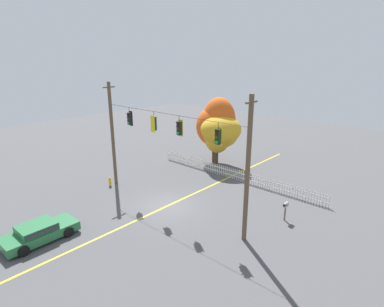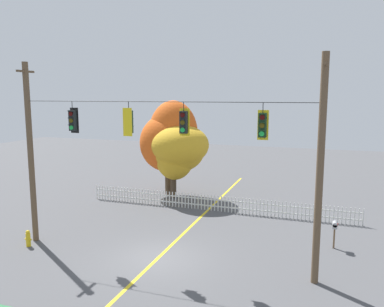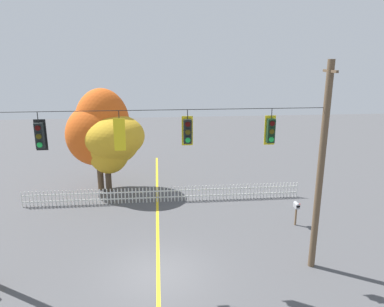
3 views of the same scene
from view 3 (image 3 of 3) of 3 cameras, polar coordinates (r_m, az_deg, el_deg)
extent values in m
plane|color=#4C4C4F|center=(16.22, -5.40, -18.56)|extent=(80.00, 80.00, 0.00)
cube|color=gold|center=(16.22, -5.40, -18.55)|extent=(0.16, 36.00, 0.01)
cylinder|color=brown|center=(15.71, 19.74, -2.55)|extent=(0.28, 0.28, 8.90)
cube|color=brown|center=(15.03, 21.15, 12.12)|extent=(0.10, 1.10, 0.10)
cylinder|color=black|center=(13.61, -6.15, 6.88)|extent=(13.36, 0.02, 0.02)
cylinder|color=black|center=(14.32, -23.32, 5.29)|extent=(0.03, 0.03, 0.41)
cube|color=black|center=(14.56, -22.89, 2.74)|extent=(0.43, 0.02, 1.18)
cube|color=black|center=(14.44, -23.03, 2.62)|extent=(0.30, 0.24, 0.95)
cylinder|color=#410706|center=(14.25, -23.32, 3.75)|extent=(0.20, 0.03, 0.20)
cube|color=black|center=(14.19, -23.42, 4.17)|extent=(0.22, 0.12, 0.06)
cylinder|color=#463B09|center=(14.32, -23.19, 2.50)|extent=(0.20, 0.03, 0.20)
cube|color=black|center=(14.25, -23.29, 2.91)|extent=(0.22, 0.12, 0.06)
cylinder|color=green|center=(14.38, -23.06, 1.27)|extent=(0.20, 0.03, 0.20)
cube|color=black|center=(14.32, -23.16, 1.67)|extent=(0.22, 0.12, 0.06)
cylinder|color=black|center=(13.72, -11.53, 5.89)|extent=(0.03, 0.03, 0.39)
cube|color=yellow|center=(13.72, -11.43, 2.95)|extent=(0.43, 0.02, 1.23)
cube|color=black|center=(13.84, -11.38, 3.06)|extent=(0.30, 0.24, 0.99)
cylinder|color=#410706|center=(13.91, -11.40, 4.52)|extent=(0.20, 0.03, 0.20)
cube|color=black|center=(13.93, -11.41, 5.01)|extent=(0.22, 0.12, 0.06)
cylinder|color=#463B09|center=(13.97, -11.33, 3.18)|extent=(0.20, 0.03, 0.20)
cube|color=black|center=(14.00, -11.34, 3.68)|extent=(0.22, 0.12, 0.06)
cylinder|color=green|center=(14.05, -11.26, 1.86)|extent=(0.20, 0.03, 0.20)
cube|color=black|center=(14.06, -11.27, 2.36)|extent=(0.22, 0.12, 0.06)
cylinder|color=black|center=(13.69, -0.72, 6.20)|extent=(0.03, 0.03, 0.38)
cube|color=yellow|center=(13.94, -0.76, 3.63)|extent=(0.43, 0.02, 1.15)
cube|color=black|center=(13.81, -0.71, 3.52)|extent=(0.30, 0.24, 0.93)
cylinder|color=#410706|center=(13.62, -0.67, 4.68)|extent=(0.20, 0.03, 0.20)
cube|color=black|center=(13.55, -0.65, 5.12)|extent=(0.22, 0.12, 0.06)
cylinder|color=#463B09|center=(13.68, -0.66, 3.40)|extent=(0.20, 0.03, 0.20)
cube|color=black|center=(13.61, -0.65, 3.84)|extent=(0.22, 0.12, 0.06)
cylinder|color=green|center=(13.75, -0.66, 2.14)|extent=(0.20, 0.03, 0.20)
cube|color=black|center=(13.68, -0.64, 2.57)|extent=(0.22, 0.12, 0.06)
cylinder|color=black|center=(14.35, 12.56, 6.21)|extent=(0.03, 0.03, 0.41)
cube|color=yellow|center=(14.59, 12.25, 3.65)|extent=(0.43, 0.02, 1.18)
cube|color=black|center=(14.47, 12.40, 3.54)|extent=(0.30, 0.24, 0.95)
cylinder|color=#410706|center=(14.28, 12.64, 4.68)|extent=(0.20, 0.03, 0.20)
cube|color=black|center=(14.22, 12.72, 5.10)|extent=(0.22, 0.12, 0.06)
cylinder|color=#463B09|center=(14.34, 12.57, 3.43)|extent=(0.20, 0.03, 0.20)
cube|color=black|center=(14.28, 12.65, 3.85)|extent=(0.22, 0.12, 0.06)
cylinder|color=green|center=(14.41, 12.49, 2.20)|extent=(0.20, 0.03, 0.20)
cube|color=black|center=(14.34, 12.57, 2.60)|extent=(0.22, 0.12, 0.06)
cube|color=silver|center=(24.43, -25.42, -6.63)|extent=(0.06, 0.04, 1.00)
cube|color=silver|center=(24.35, -24.92, -6.64)|extent=(0.06, 0.04, 1.00)
cube|color=silver|center=(24.28, -24.43, -6.65)|extent=(0.06, 0.04, 1.00)
cube|color=silver|center=(24.21, -23.92, -6.65)|extent=(0.06, 0.04, 1.00)
cube|color=silver|center=(24.14, -23.42, -6.66)|extent=(0.06, 0.04, 1.00)
cube|color=silver|center=(24.07, -22.91, -6.66)|extent=(0.06, 0.04, 1.00)
cube|color=silver|center=(24.00, -22.40, -6.67)|extent=(0.06, 0.04, 1.00)
cube|color=silver|center=(23.94, -21.89, -6.67)|extent=(0.06, 0.04, 1.00)
cube|color=silver|center=(23.88, -21.37, -6.68)|extent=(0.06, 0.04, 1.00)
cube|color=silver|center=(23.82, -20.85, -6.68)|extent=(0.06, 0.04, 1.00)
cube|color=silver|center=(23.76, -20.33, -6.68)|extent=(0.06, 0.04, 1.00)
cube|color=silver|center=(23.70, -19.80, -6.68)|extent=(0.06, 0.04, 1.00)
cube|color=silver|center=(23.65, -19.28, -6.69)|extent=(0.06, 0.04, 1.00)
cube|color=silver|center=(23.59, -18.75, -6.69)|extent=(0.06, 0.04, 1.00)
cube|color=silver|center=(23.54, -18.22, -6.69)|extent=(0.06, 0.04, 1.00)
cube|color=silver|center=(23.49, -17.68, -6.69)|extent=(0.06, 0.04, 1.00)
cube|color=silver|center=(23.45, -17.15, -6.69)|extent=(0.06, 0.04, 1.00)
cube|color=silver|center=(23.40, -16.61, -6.68)|extent=(0.06, 0.04, 1.00)
cube|color=silver|center=(23.36, -16.07, -6.68)|extent=(0.06, 0.04, 1.00)
cube|color=silver|center=(23.32, -15.53, -6.68)|extent=(0.06, 0.04, 1.00)
cube|color=silver|center=(23.28, -14.98, -6.68)|extent=(0.06, 0.04, 1.00)
cube|color=silver|center=(23.24, -14.44, -6.67)|extent=(0.06, 0.04, 1.00)
cube|color=silver|center=(23.21, -13.89, -6.67)|extent=(0.06, 0.04, 1.00)
cube|color=silver|center=(23.18, -13.34, -6.66)|extent=(0.06, 0.04, 1.00)
cube|color=silver|center=(23.15, -12.79, -6.66)|extent=(0.06, 0.04, 1.00)
cube|color=silver|center=(23.12, -12.24, -6.65)|extent=(0.06, 0.04, 1.00)
cube|color=silver|center=(23.09, -11.69, -6.64)|extent=(0.06, 0.04, 1.00)
cube|color=silver|center=(23.07, -11.13, -6.64)|extent=(0.06, 0.04, 1.00)
cube|color=silver|center=(23.05, -10.58, -6.63)|extent=(0.06, 0.04, 1.00)
cube|color=silver|center=(23.03, -10.02, -6.62)|extent=(0.06, 0.04, 1.00)
cube|color=silver|center=(23.01, -9.46, -6.61)|extent=(0.06, 0.04, 1.00)
cube|color=silver|center=(23.00, -8.91, -6.60)|extent=(0.06, 0.04, 1.00)
cube|color=silver|center=(22.98, -8.35, -6.59)|extent=(0.06, 0.04, 1.00)
cube|color=silver|center=(22.97, -7.79, -6.58)|extent=(0.06, 0.04, 1.00)
cube|color=silver|center=(22.96, -7.23, -6.56)|extent=(0.06, 0.04, 1.00)
cube|color=silver|center=(22.96, -6.67, -6.55)|extent=(0.06, 0.04, 1.00)
cube|color=silver|center=(22.95, -6.11, -6.54)|extent=(0.06, 0.04, 1.00)
cube|color=silver|center=(22.95, -5.55, -6.52)|extent=(0.06, 0.04, 1.00)
cube|color=silver|center=(22.95, -4.99, -6.51)|extent=(0.06, 0.04, 1.00)
cube|color=silver|center=(22.95, -4.43, -6.50)|extent=(0.06, 0.04, 1.00)
cube|color=silver|center=(22.96, -3.87, -6.48)|extent=(0.06, 0.04, 1.00)
cube|color=silver|center=(22.96, -3.31, -6.46)|extent=(0.06, 0.04, 1.00)
cube|color=silver|center=(22.97, -2.75, -6.45)|extent=(0.06, 0.04, 1.00)
cube|color=silver|center=(22.98, -2.19, -6.43)|extent=(0.06, 0.04, 1.00)
cube|color=silver|center=(23.00, -1.63, -6.41)|extent=(0.06, 0.04, 1.00)
cube|color=silver|center=(23.01, -1.08, -6.39)|extent=(0.06, 0.04, 1.00)
cube|color=silver|center=(23.03, -0.52, -6.37)|extent=(0.06, 0.04, 1.00)
cube|color=silver|center=(23.05, 0.04, -6.35)|extent=(0.06, 0.04, 1.00)
cube|color=silver|center=(23.07, 0.59, -6.33)|extent=(0.06, 0.04, 1.00)
cube|color=silver|center=(23.09, 1.14, -6.31)|extent=(0.06, 0.04, 1.00)
cube|color=silver|center=(23.12, 1.70, -6.29)|extent=(0.06, 0.04, 1.00)
cube|color=silver|center=(23.15, 2.25, -6.27)|extent=(0.06, 0.04, 1.00)
cube|color=silver|center=(23.18, 2.80, -6.24)|extent=(0.06, 0.04, 1.00)
cube|color=silver|center=(23.21, 3.35, -6.22)|extent=(0.06, 0.04, 1.00)
cube|color=silver|center=(23.24, 3.89, -6.20)|extent=(0.06, 0.04, 1.00)
cube|color=silver|center=(23.28, 4.44, -6.17)|extent=(0.06, 0.04, 1.00)
cube|color=silver|center=(23.32, 4.98, -6.15)|extent=(0.06, 0.04, 1.00)
cube|color=silver|center=(23.36, 5.52, -6.12)|extent=(0.06, 0.04, 1.00)
cube|color=silver|center=(23.40, 6.06, -6.10)|extent=(0.06, 0.04, 1.00)
cube|color=silver|center=(23.44, 6.60, -6.07)|extent=(0.06, 0.04, 1.00)
cube|color=silver|center=(23.49, 7.13, -6.05)|extent=(0.06, 0.04, 1.00)
cube|color=silver|center=(23.54, 7.66, -6.02)|extent=(0.06, 0.04, 1.00)
cube|color=silver|center=(23.59, 8.19, -5.99)|extent=(0.06, 0.04, 1.00)
cube|color=silver|center=(23.64, 8.72, -5.97)|extent=(0.06, 0.04, 1.00)
cube|color=silver|center=(23.70, 9.25, -5.94)|extent=(0.06, 0.04, 1.00)
cube|color=silver|center=(23.75, 9.77, -5.91)|extent=(0.06, 0.04, 1.00)
cube|color=silver|center=(23.81, 10.29, -5.88)|extent=(0.06, 0.04, 1.00)
cube|color=silver|center=(23.87, 10.81, -5.85)|extent=(0.06, 0.04, 1.00)
cube|color=silver|center=(23.93, 11.32, -5.82)|extent=(0.06, 0.04, 1.00)
cube|color=silver|center=(24.00, 11.84, -5.79)|extent=(0.06, 0.04, 1.00)
cube|color=silver|center=(24.06, 12.35, -5.76)|extent=(0.06, 0.04, 1.00)
cube|color=silver|center=(24.13, 12.85, -5.73)|extent=(0.06, 0.04, 1.00)
cube|color=silver|center=(24.20, 13.36, -5.70)|extent=(0.06, 0.04, 1.00)
cube|color=silver|center=(24.27, 13.86, -5.67)|extent=(0.06, 0.04, 1.00)
cube|color=silver|center=(24.35, 14.35, -5.64)|extent=(0.06, 0.04, 1.00)
cube|color=silver|center=(24.42, 14.85, -5.61)|extent=(0.06, 0.04, 1.00)
cube|color=silver|center=(24.50, 15.34, -5.58)|extent=(0.06, 0.04, 1.00)
cube|color=silver|center=(24.58, 15.83, -5.55)|extent=(0.06, 0.04, 1.00)
cube|color=silver|center=(24.66, 16.31, -5.52)|extent=(0.06, 0.04, 1.00)
cube|color=silver|center=(23.06, -4.42, -6.93)|extent=(17.40, 0.03, 0.08)
cube|color=silver|center=(22.90, -4.44, -5.95)|extent=(17.40, 0.03, 0.08)
cylinder|color=brown|center=(25.43, -14.40, -2.68)|extent=(0.41, 0.41, 2.72)
ellipsoid|color=#DB5619|center=(24.89, -15.05, 2.88)|extent=(3.95, 3.46, 4.16)
ellipsoid|color=#DB5619|center=(24.88, -14.04, 4.62)|extent=(3.62, 2.98, 4.73)
cylinder|color=#473828|center=(25.15, -13.15, -3.62)|extent=(0.40, 0.40, 2.04)
ellipsoid|color=gold|center=(24.46, -13.14, 0.59)|extent=(2.80, 2.41, 3.26)
ellipsoid|color=gold|center=(24.67, -12.89, 1.81)|extent=(3.92, 3.46, 3.13)
ellipsoid|color=gold|center=(24.33, -12.41, 2.68)|extent=(4.15, 4.08, 2.92)
cube|color=brown|center=(20.72, 16.16, -9.58)|extent=(0.08, 0.08, 1.01)
cube|color=#99999E|center=(20.47, 16.28, -8.01)|extent=(0.22, 0.44, 0.20)
cylinder|color=#99999E|center=(20.43, 16.31, -7.76)|extent=(0.22, 0.44, 0.22)
cube|color=red|center=(20.39, 16.75, -7.81)|extent=(0.02, 0.08, 0.12)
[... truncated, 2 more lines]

